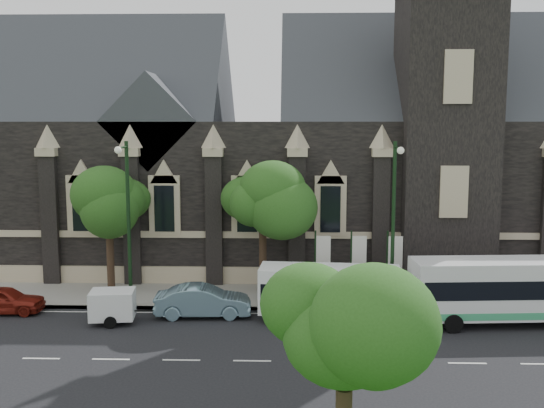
{
  "coord_description": "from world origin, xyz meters",
  "views": [
    {
      "loc": [
        4.56,
        -24.91,
        10.02
      ],
      "look_at": [
        3.67,
        6.0,
        5.88
      ],
      "focal_mm": 40.88,
      "sensor_mm": 36.0,
      "label": 1
    }
  ],
  "objects_px": {
    "tree_walk_left": "(113,195)",
    "car_far_red": "(3,300)",
    "street_lamp_near": "(394,216)",
    "box_trailer": "(113,305)",
    "banner_flag_center": "(356,259)",
    "sedan": "(203,301)",
    "street_lamp_mid": "(127,215)",
    "banner_flag_left": "(320,259)",
    "tree_walk_right": "(266,194)",
    "tour_coach": "(525,289)",
    "tree_park_east": "(351,330)",
    "banner_flag_right": "(392,259)",
    "shuttle_bus": "(330,290)"
  },
  "relations": [
    {
      "from": "tree_walk_left",
      "to": "car_far_red",
      "type": "distance_m",
      "value": 8.21
    },
    {
      "from": "street_lamp_near",
      "to": "box_trailer",
      "type": "distance_m",
      "value": 15.04
    },
    {
      "from": "street_lamp_near",
      "to": "box_trailer",
      "type": "xyz_separation_m",
      "value": [
        -14.26,
        -2.35,
        -4.17
      ]
    },
    {
      "from": "street_lamp_near",
      "to": "box_trailer",
      "type": "relative_size",
      "value": 2.82
    },
    {
      "from": "banner_flag_center",
      "to": "sedan",
      "type": "xyz_separation_m",
      "value": [
        -8.19,
        -3.05,
        -1.57
      ]
    },
    {
      "from": "street_lamp_mid",
      "to": "banner_flag_left",
      "type": "height_order",
      "value": "street_lamp_mid"
    },
    {
      "from": "tree_walk_right",
      "to": "tour_coach",
      "type": "xyz_separation_m",
      "value": [
        13.02,
        -5.49,
        -4.04
      ]
    },
    {
      "from": "banner_flag_center",
      "to": "box_trailer",
      "type": "xyz_separation_m",
      "value": [
        -12.55,
        -4.26,
        -1.44
      ]
    },
    {
      "from": "tree_park_east",
      "to": "sedan",
      "type": "xyz_separation_m",
      "value": [
        -6.08,
        15.27,
        -3.81
      ]
    },
    {
      "from": "tree_walk_right",
      "to": "banner_flag_left",
      "type": "distance_m",
      "value": 4.92
    },
    {
      "from": "banner_flag_left",
      "to": "box_trailer",
      "type": "height_order",
      "value": "banner_flag_left"
    },
    {
      "from": "car_far_red",
      "to": "banner_flag_left",
      "type": "bearing_deg",
      "value": -83.2
    },
    {
      "from": "tree_walk_left",
      "to": "banner_flag_center",
      "type": "relative_size",
      "value": 1.91
    },
    {
      "from": "street_lamp_mid",
      "to": "tour_coach",
      "type": "bearing_deg",
      "value": -5.29
    },
    {
      "from": "street_lamp_near",
      "to": "banner_flag_right",
      "type": "relative_size",
      "value": 2.25
    },
    {
      "from": "street_lamp_mid",
      "to": "sedan",
      "type": "height_order",
      "value": "street_lamp_mid"
    },
    {
      "from": "tree_walk_left",
      "to": "banner_flag_left",
      "type": "bearing_deg",
      "value": -8.02
    },
    {
      "from": "street_lamp_near",
      "to": "banner_flag_right",
      "type": "height_order",
      "value": "street_lamp_near"
    },
    {
      "from": "tree_walk_left",
      "to": "car_far_red",
      "type": "height_order",
      "value": "tree_walk_left"
    },
    {
      "from": "street_lamp_mid",
      "to": "banner_flag_right",
      "type": "bearing_deg",
      "value": 7.6
    },
    {
      "from": "banner_flag_center",
      "to": "tour_coach",
      "type": "relative_size",
      "value": 0.35
    },
    {
      "from": "banner_flag_center",
      "to": "shuttle_bus",
      "type": "xyz_separation_m",
      "value": [
        -1.67,
        -3.43,
        -0.8
      ]
    },
    {
      "from": "banner_flag_left",
      "to": "box_trailer",
      "type": "bearing_deg",
      "value": -158.02
    },
    {
      "from": "tree_walk_right",
      "to": "banner_flag_center",
      "type": "height_order",
      "value": "tree_walk_right"
    },
    {
      "from": "street_lamp_mid",
      "to": "banner_flag_left",
      "type": "xyz_separation_m",
      "value": [
        10.29,
        1.91,
        -2.73
      ]
    },
    {
      "from": "banner_flag_left",
      "to": "car_far_red",
      "type": "xyz_separation_m",
      "value": [
        -16.77,
        -2.8,
        -1.67
      ]
    },
    {
      "from": "tree_walk_right",
      "to": "banner_flag_center",
      "type": "distance_m",
      "value": 6.36
    },
    {
      "from": "tree_park_east",
      "to": "banner_flag_right",
      "type": "bearing_deg",
      "value": 77.35
    },
    {
      "from": "tree_walk_right",
      "to": "sedan",
      "type": "height_order",
      "value": "tree_walk_right"
    },
    {
      "from": "tour_coach",
      "to": "street_lamp_mid",
      "type": "bearing_deg",
      "value": 170.74
    },
    {
      "from": "shuttle_bus",
      "to": "banner_flag_right",
      "type": "bearing_deg",
      "value": 47.34
    },
    {
      "from": "car_far_red",
      "to": "tour_coach",
      "type": "bearing_deg",
      "value": -94.78
    },
    {
      "from": "banner_flag_right",
      "to": "tour_coach",
      "type": "xyz_separation_m",
      "value": [
        5.95,
        -3.78,
        -0.6
      ]
    },
    {
      "from": "tree_park_east",
      "to": "street_lamp_mid",
      "type": "bearing_deg",
      "value": 121.79
    },
    {
      "from": "banner_flag_right",
      "to": "shuttle_bus",
      "type": "height_order",
      "value": "banner_flag_right"
    },
    {
      "from": "tree_park_east",
      "to": "tree_walk_right",
      "type": "bearing_deg",
      "value": 98.42
    },
    {
      "from": "banner_flag_center",
      "to": "street_lamp_near",
      "type": "bearing_deg",
      "value": -48.07
    },
    {
      "from": "street_lamp_mid",
      "to": "car_far_red",
      "type": "relative_size",
      "value": 2.15
    },
    {
      "from": "box_trailer",
      "to": "car_far_red",
      "type": "bearing_deg",
      "value": 159.66
    },
    {
      "from": "street_lamp_near",
      "to": "tree_walk_right",
      "type": "bearing_deg",
      "value": 151.94
    },
    {
      "from": "banner_flag_right",
      "to": "sedan",
      "type": "height_order",
      "value": "banner_flag_right"
    },
    {
      "from": "street_lamp_mid",
      "to": "banner_flag_right",
      "type": "relative_size",
      "value": 2.25
    },
    {
      "from": "shuttle_bus",
      "to": "banner_flag_left",
      "type": "bearing_deg",
      "value": 99.79
    },
    {
      "from": "tree_park_east",
      "to": "banner_flag_left",
      "type": "distance_m",
      "value": 18.46
    },
    {
      "from": "tree_walk_left",
      "to": "street_lamp_mid",
      "type": "height_order",
      "value": "street_lamp_mid"
    },
    {
      "from": "tour_coach",
      "to": "box_trailer",
      "type": "distance_m",
      "value": 20.51
    },
    {
      "from": "banner_flag_right",
      "to": "box_trailer",
      "type": "distance_m",
      "value": 15.22
    },
    {
      "from": "tree_park_east",
      "to": "tree_walk_right",
      "type": "height_order",
      "value": "tree_walk_right"
    },
    {
      "from": "tree_walk_right",
      "to": "banner_flag_right",
      "type": "distance_m",
      "value": 8.05
    },
    {
      "from": "banner_flag_right",
      "to": "sedan",
      "type": "relative_size",
      "value": 0.81
    }
  ]
}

